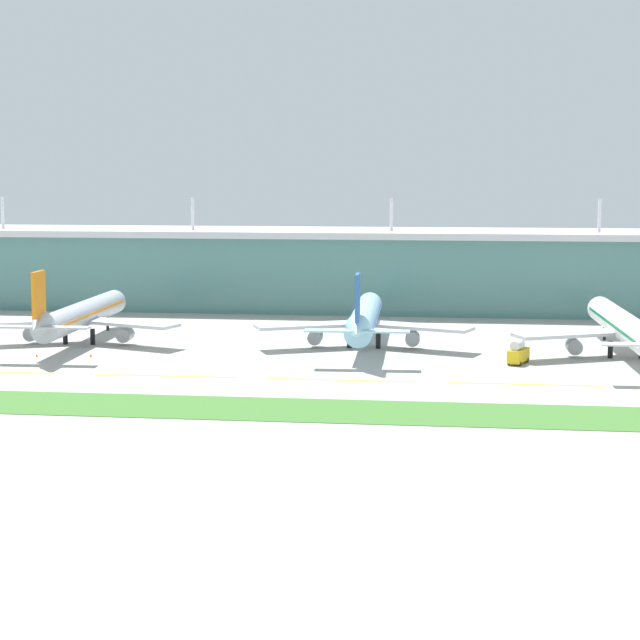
{
  "coord_description": "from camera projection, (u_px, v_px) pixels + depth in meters",
  "views": [
    {
      "loc": [
        18.1,
        -206.35,
        38.85
      ],
      "look_at": [
        -11.18,
        27.46,
        7.0
      ],
      "focal_mm": 61.57,
      "sensor_mm": 36.0,
      "label": 1
    }
  ],
  "objects": [
    {
      "name": "ground_plane",
      "position": [
        360.0,
        376.0,
        210.34
      ],
      "size": [
        600.0,
        600.0,
        0.0
      ],
      "primitive_type": "plane",
      "color": "#A8A59E"
    },
    {
      "name": "terminal_building",
      "position": [
        392.0,
        270.0,
        309.22
      ],
      "size": [
        288.0,
        34.0,
        31.7
      ],
      "color": "slate",
      "rests_on": "ground"
    },
    {
      "name": "airliner_near",
      "position": [
        80.0,
        315.0,
        249.55
      ],
      "size": [
        48.79,
        61.52,
        18.9
      ],
      "color": "#ADB2BC",
      "rests_on": "ground"
    },
    {
      "name": "airliner_middle",
      "position": [
        364.0,
        319.0,
        244.08
      ],
      "size": [
        48.78,
        61.44,
        18.9
      ],
      "color": "#9ED1EA",
      "rests_on": "ground"
    },
    {
      "name": "airliner_far",
      "position": [
        625.0,
        327.0,
        231.1
      ],
      "size": [
        48.75,
        69.92,
        18.9
      ],
      "color": "silver",
      "rests_on": "ground"
    },
    {
      "name": "taxiway_stripe_mid_west",
      "position": [
        166.0,
        376.0,
        210.36
      ],
      "size": [
        28.0,
        0.7,
        0.04
      ],
      "primitive_type": "cube",
      "color": "yellow",
      "rests_on": "ground"
    },
    {
      "name": "taxiway_stripe_centre",
      "position": [
        342.0,
        380.0,
        206.17
      ],
      "size": [
        28.0,
        0.7,
        0.04
      ],
      "primitive_type": "cube",
      "color": "yellow",
      "rests_on": "ground"
    },
    {
      "name": "taxiway_stripe_mid_east",
      "position": [
        525.0,
        384.0,
        201.98
      ],
      "size": [
        28.0,
        0.7,
        0.04
      ],
      "primitive_type": "cube",
      "color": "yellow",
      "rests_on": "ground"
    },
    {
      "name": "grass_verge",
      "position": [
        343.0,
        411.0,
        179.28
      ],
      "size": [
        300.0,
        18.0,
        0.1
      ],
      "primitive_type": "cube",
      "color": "#3D702D",
      "rests_on": "ground"
    },
    {
      "name": "fuel_truck",
      "position": [
        518.0,
        353.0,
        223.47
      ],
      "size": [
        4.93,
        7.65,
        4.95
      ],
      "color": "gold",
      "rests_on": "ground"
    },
    {
      "name": "safety_cone_left_wingtip",
      "position": [
        37.0,
        355.0,
        232.03
      ],
      "size": [
        0.56,
        0.56,
        0.7
      ],
      "primitive_type": "cone",
      "color": "orange",
      "rests_on": "ground"
    },
    {
      "name": "safety_cone_nose_front",
      "position": [
        91.0,
        355.0,
        231.93
      ],
      "size": [
        0.56,
        0.56,
        0.7
      ],
      "primitive_type": "cone",
      "color": "orange",
      "rests_on": "ground"
    }
  ]
}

